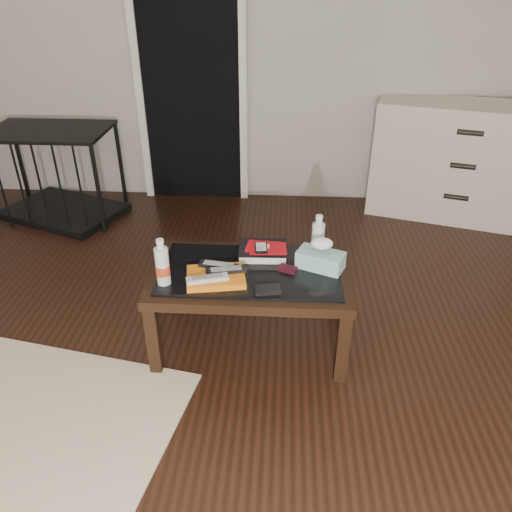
{
  "coord_description": "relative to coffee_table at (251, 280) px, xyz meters",
  "views": [
    {
      "loc": [
        0.36,
        -1.63,
        1.79
      ],
      "look_at": [
        0.24,
        0.48,
        0.55
      ],
      "focal_mm": 35.0,
      "sensor_mm": 36.0,
      "label": 1
    }
  ],
  "objects": [
    {
      "name": "ipod",
      "position": [
        0.05,
        0.12,
        0.12
      ],
      "size": [
        0.07,
        0.11,
        0.02
      ],
      "primitive_type": "cube",
      "rotation": [
        0.0,
        0.0,
        0.1
      ],
      "color": "black",
      "rests_on": "dvd_mailers"
    },
    {
      "name": "magazines",
      "position": [
        -0.16,
        -0.1,
        0.08
      ],
      "size": [
        0.31,
        0.25,
        0.03
      ],
      "primitive_type": "cube",
      "rotation": [
        0.0,
        0.0,
        0.17
      ],
      "color": "orange",
      "rests_on": "coffee_table"
    },
    {
      "name": "room_shell",
      "position": [
        -0.21,
        -0.5,
        1.22
      ],
      "size": [
        5.0,
        5.0,
        5.0
      ],
      "color": "#BAB5AC",
      "rests_on": "ground"
    },
    {
      "name": "water_bottle_left",
      "position": [
        -0.41,
        -0.15,
        0.18
      ],
      "size": [
        0.08,
        0.08,
        0.24
      ],
      "primitive_type": "cylinder",
      "rotation": [
        0.0,
        0.0,
        0.29
      ],
      "color": "silver",
      "rests_on": "coffee_table"
    },
    {
      "name": "tissue_box",
      "position": [
        0.35,
        0.04,
        0.11
      ],
      "size": [
        0.26,
        0.2,
        0.09
      ],
      "primitive_type": "cube",
      "rotation": [
        0.0,
        0.0,
        -0.41
      ],
      "color": "teal",
      "rests_on": "coffee_table"
    },
    {
      "name": "doorway",
      "position": [
        -0.61,
        1.97,
        0.63
      ],
      "size": [
        0.9,
        0.08,
        2.07
      ],
      "color": "black",
      "rests_on": "ground"
    },
    {
      "name": "dresser",
      "position": [
        1.48,
        1.73,
        0.05
      ],
      "size": [
        1.29,
        0.82,
        0.9
      ],
      "rotation": [
        0.0,
        0.0,
        -0.29
      ],
      "color": "beige",
      "rests_on": "ground"
    },
    {
      "name": "remote_black_back",
      "position": [
        -0.16,
        -0.03,
        0.11
      ],
      "size": [
        0.21,
        0.08,
        0.02
      ],
      "primitive_type": "cube",
      "rotation": [
        0.0,
        0.0,
        -0.17
      ],
      "color": "black",
      "rests_on": "magazines"
    },
    {
      "name": "remote_silver",
      "position": [
        -0.19,
        -0.16,
        0.11
      ],
      "size": [
        0.21,
        0.1,
        0.02
      ],
      "primitive_type": "cube",
      "rotation": [
        0.0,
        0.0,
        0.29
      ],
      "color": "#B9BABF",
      "rests_on": "magazines"
    },
    {
      "name": "coffee_table",
      "position": [
        0.0,
        0.0,
        0.0
      ],
      "size": [
        1.0,
        0.6,
        0.46
      ],
      "color": "black",
      "rests_on": "ground"
    },
    {
      "name": "water_bottle_right",
      "position": [
        0.34,
        0.15,
        0.18
      ],
      "size": [
        0.08,
        0.08,
        0.24
      ],
      "primitive_type": "cylinder",
      "rotation": [
        0.0,
        0.0,
        -0.15
      ],
      "color": "silver",
      "rests_on": "coffee_table"
    },
    {
      "name": "ground",
      "position": [
        -0.21,
        -0.5,
        -0.4
      ],
      "size": [
        5.0,
        5.0,
        0.0
      ],
      "primitive_type": "plane",
      "color": "black",
      "rests_on": "ground"
    },
    {
      "name": "dvd_mailers",
      "position": [
        0.06,
        0.15,
        0.11
      ],
      "size": [
        0.2,
        0.15,
        0.01
      ],
      "primitive_type": "cube",
      "rotation": [
        0.0,
        0.0,
        -0.11
      ],
      "color": "#AD0B14",
      "rests_on": "textbook"
    },
    {
      "name": "flip_phone",
      "position": [
        0.19,
        -0.0,
        0.08
      ],
      "size": [
        0.1,
        0.08,
        0.02
      ],
      "primitive_type": "cube",
      "rotation": [
        0.0,
        0.0,
        -0.39
      ],
      "color": "black",
      "rests_on": "coffee_table"
    },
    {
      "name": "pet_crate",
      "position": [
        -1.64,
        1.5,
        -0.17
      ],
      "size": [
        1.06,
        0.89,
        0.71
      ],
      "rotation": [
        0.0,
        0.0,
        -0.37
      ],
      "color": "black",
      "rests_on": "ground"
    },
    {
      "name": "textbook",
      "position": [
        0.05,
        0.15,
        0.09
      ],
      "size": [
        0.26,
        0.21,
        0.05
      ],
      "primitive_type": "cube",
      "rotation": [
        0.0,
        0.0,
        0.03
      ],
      "color": "black",
      "rests_on": "coffee_table"
    },
    {
      "name": "remote_black_front",
      "position": [
        -0.11,
        -0.08,
        0.11
      ],
      "size": [
        0.21,
        0.09,
        0.02
      ],
      "primitive_type": "cube",
      "rotation": [
        0.0,
        0.0,
        0.23
      ],
      "color": "black",
      "rests_on": "magazines"
    },
    {
      "name": "wallet",
      "position": [
        0.09,
        -0.19,
        0.07
      ],
      "size": [
        0.13,
        0.09,
        0.02
      ],
      "primitive_type": "cube",
      "rotation": [
        0.0,
        0.0,
        0.17
      ],
      "color": "black",
      "rests_on": "coffee_table"
    }
  ]
}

